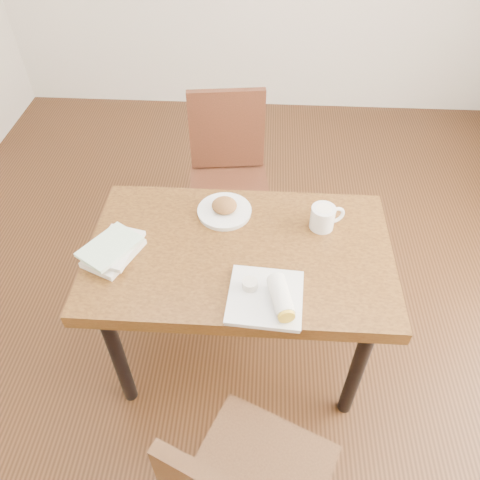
# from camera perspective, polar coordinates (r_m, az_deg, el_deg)

# --- Properties ---
(ground) EXTENTS (4.00, 5.00, 0.01)m
(ground) POSITION_cam_1_polar(r_m,az_deg,el_deg) (2.43, 0.00, -13.49)
(ground) COLOR #472814
(ground) RESTS_ON ground
(room_walls) EXTENTS (4.02, 5.02, 2.80)m
(room_walls) POSITION_cam_1_polar(r_m,az_deg,el_deg) (1.34, 0.00, 25.95)
(room_walls) COLOR silver
(room_walls) RESTS_ON ground
(table) EXTENTS (1.19, 0.72, 0.75)m
(table) POSITION_cam_1_polar(r_m,az_deg,el_deg) (1.90, 0.00, -2.99)
(table) COLOR brown
(table) RESTS_ON ground
(chair_far) EXTENTS (0.47, 0.47, 0.95)m
(chair_far) POSITION_cam_1_polar(r_m,az_deg,el_deg) (2.56, -1.41, 8.56)
(chair_far) COLOR #4C2115
(chair_far) RESTS_ON ground
(plate_scone) EXTENTS (0.23, 0.23, 0.07)m
(plate_scone) POSITION_cam_1_polar(r_m,az_deg,el_deg) (1.97, -1.91, 3.78)
(plate_scone) COLOR white
(plate_scone) RESTS_ON table
(coffee_mug) EXTENTS (0.14, 0.10, 0.10)m
(coffee_mug) POSITION_cam_1_polar(r_m,az_deg,el_deg) (1.92, 10.17, 2.78)
(coffee_mug) COLOR white
(coffee_mug) RESTS_ON table
(plate_burrito) EXTENTS (0.28, 0.28, 0.09)m
(plate_burrito) POSITION_cam_1_polar(r_m,az_deg,el_deg) (1.64, 3.65, -6.96)
(plate_burrito) COLOR white
(plate_burrito) RESTS_ON table
(book_stack) EXTENTS (0.24, 0.27, 0.06)m
(book_stack) POSITION_cam_1_polar(r_m,az_deg,el_deg) (1.85, -15.17, -1.14)
(book_stack) COLOR white
(book_stack) RESTS_ON table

